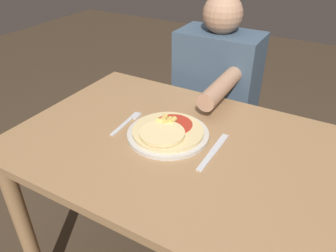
{
  "coord_description": "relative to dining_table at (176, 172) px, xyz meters",
  "views": [
    {
      "loc": [
        0.42,
        -0.8,
        1.4
      ],
      "look_at": [
        -0.04,
        0.02,
        0.82
      ],
      "focal_mm": 35.0,
      "sensor_mm": 36.0,
      "label": 1
    }
  ],
  "objects": [
    {
      "name": "knife",
      "position": [
        0.13,
        0.0,
        0.13
      ],
      "size": [
        0.02,
        0.22,
        0.0
      ],
      "color": "silver",
      "rests_on": "dining_table"
    },
    {
      "name": "fork",
      "position": [
        -0.22,
        0.02,
        0.13
      ],
      "size": [
        0.03,
        0.18,
        0.0
      ],
      "color": "silver",
      "rests_on": "dining_table"
    },
    {
      "name": "plate",
      "position": [
        -0.04,
        0.02,
        0.14
      ],
      "size": [
        0.28,
        0.28,
        0.01
      ],
      "color": "beige",
      "rests_on": "dining_table"
    },
    {
      "name": "pizza",
      "position": [
        -0.04,
        0.01,
        0.15
      ],
      "size": [
        0.25,
        0.25,
        0.04
      ],
      "color": "#E0C689",
      "rests_on": "plate"
    },
    {
      "name": "person_diner",
      "position": [
        -0.09,
        0.57,
        0.02
      ],
      "size": [
        0.38,
        0.52,
        1.15
      ],
      "color": "#2D2D38",
      "rests_on": "ground_plane"
    },
    {
      "name": "dining_table",
      "position": [
        0.0,
        0.0,
        0.0
      ],
      "size": [
        1.11,
        0.76,
        0.78
      ],
      "color": "#9E754C",
      "rests_on": "ground_plane"
    }
  ]
}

